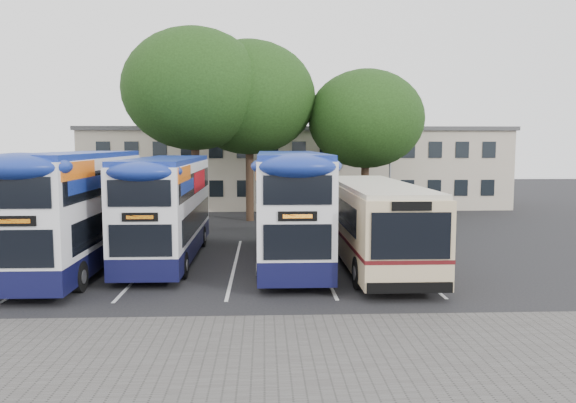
# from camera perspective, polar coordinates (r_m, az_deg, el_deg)

# --- Properties ---
(ground) EXTENTS (120.00, 120.00, 0.00)m
(ground) POSITION_cam_1_polar(r_m,az_deg,el_deg) (18.54, 5.60, -9.56)
(ground) COLOR black
(ground) RESTS_ON ground
(paving_strip) EXTENTS (40.00, 6.00, 0.01)m
(paving_strip) POSITION_cam_1_polar(r_m,az_deg,el_deg) (13.62, 0.01, -15.29)
(paving_strip) COLOR #595654
(paving_strip) RESTS_ON ground
(bay_lines) EXTENTS (14.12, 11.00, 0.01)m
(bay_lines) POSITION_cam_1_polar(r_m,az_deg,el_deg) (23.25, -5.41, -6.37)
(bay_lines) COLOR silver
(bay_lines) RESTS_ON ground
(depot_building) EXTENTS (32.40, 8.40, 6.20)m
(depot_building) POSITION_cam_1_polar(r_m,az_deg,el_deg) (44.79, 0.80, 3.60)
(depot_building) COLOR #BEAE99
(depot_building) RESTS_ON ground
(lamp_post) EXTENTS (0.25, 1.05, 9.06)m
(lamp_post) POSITION_cam_1_polar(r_m,az_deg,el_deg) (38.62, 10.38, 6.01)
(lamp_post) COLOR gray
(lamp_post) RESTS_ON ground
(tree_left) EXTENTS (8.55, 8.55, 11.81)m
(tree_left) POSITION_cam_1_polar(r_m,az_deg,el_deg) (34.58, -9.51, 11.17)
(tree_left) COLOR black
(tree_left) RESTS_ON ground
(tree_mid) EXTENTS (8.41, 8.41, 11.40)m
(tree_mid) POSITION_cam_1_polar(r_m,az_deg,el_deg) (36.00, -3.97, 10.46)
(tree_mid) COLOR black
(tree_mid) RESTS_ON ground
(tree_right) EXTENTS (7.36, 7.36, 9.64)m
(tree_right) POSITION_cam_1_polar(r_m,az_deg,el_deg) (36.30, 7.92, 8.29)
(tree_right) COLOR black
(tree_right) RESTS_ON ground
(bus_dd_left) EXTENTS (2.67, 11.02, 4.59)m
(bus_dd_left) POSITION_cam_1_polar(r_m,az_deg,el_deg) (23.53, -20.64, -0.34)
(bus_dd_left) COLOR #0E0F36
(bus_dd_left) RESTS_ON ground
(bus_dd_mid) EXTENTS (2.53, 10.42, 4.34)m
(bus_dd_mid) POSITION_cam_1_polar(r_m,az_deg,el_deg) (24.29, -12.17, -0.24)
(bus_dd_mid) COLOR #0E0F36
(bus_dd_mid) RESTS_ON ground
(bus_dd_right) EXTENTS (2.66, 10.96, 4.57)m
(bus_dd_right) POSITION_cam_1_polar(r_m,az_deg,el_deg) (23.23, 0.16, -0.08)
(bus_dd_right) COLOR #0E0F36
(bus_dd_right) RESTS_ON ground
(bus_single) EXTENTS (2.86, 11.24, 3.35)m
(bus_single) POSITION_cam_1_polar(r_m,az_deg,el_deg) (23.10, 8.76, -1.72)
(bus_single) COLOR beige
(bus_single) RESTS_ON ground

